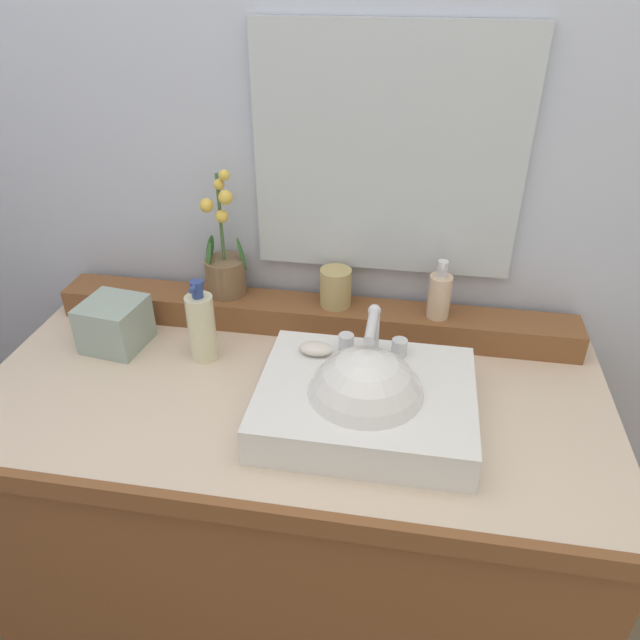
{
  "coord_description": "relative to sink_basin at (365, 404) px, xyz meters",
  "views": [
    {
      "loc": [
        0.23,
        -0.97,
        1.65
      ],
      "look_at": [
        0.06,
        -0.02,
        1.05
      ],
      "focal_mm": 33.67,
      "sensor_mm": 36.0,
      "label": 1
    }
  ],
  "objects": [
    {
      "name": "tumbler_cup",
      "position": [
        -0.11,
        0.32,
        0.07
      ],
      "size": [
        0.07,
        0.07,
        0.09
      ],
      "primitive_type": "cylinder",
      "color": "tan",
      "rests_on": "back_ledge"
    },
    {
      "name": "wall_back",
      "position": [
        -0.16,
        0.49,
        0.46
      ],
      "size": [
        2.96,
        0.2,
        2.71
      ],
      "primitive_type": "cube",
      "color": "silver",
      "rests_on": "ground"
    },
    {
      "name": "mirror",
      "position": [
        -0.01,
        0.38,
        0.37
      ],
      "size": [
        0.58,
        0.02,
        0.53
      ],
      "primitive_type": "cube",
      "color": "silver"
    },
    {
      "name": "soap_bar",
      "position": [
        -0.11,
        0.1,
        0.05
      ],
      "size": [
        0.07,
        0.04,
        0.02
      ],
      "primitive_type": "ellipsoid",
      "color": "silver",
      "rests_on": "sink_basin"
    },
    {
      "name": "soap_dispenser",
      "position": [
        0.13,
        0.31,
        0.08
      ],
      "size": [
        0.05,
        0.05,
        0.14
      ],
      "color": "beige",
      "rests_on": "back_ledge"
    },
    {
      "name": "vanity_cabinet",
      "position": [
        -0.16,
        0.07,
        -0.47
      ],
      "size": [
        1.32,
        0.64,
        0.86
      ],
      "color": "brown",
      "rests_on": "ground"
    },
    {
      "name": "lotion_bottle",
      "position": [
        -0.38,
        0.16,
        0.04
      ],
      "size": [
        0.06,
        0.06,
        0.19
      ],
      "color": "beige",
      "rests_on": "vanity_cabinet"
    },
    {
      "name": "sink_basin",
      "position": [
        0.0,
        0.0,
        0.0
      ],
      "size": [
        0.42,
        0.33,
        0.26
      ],
      "color": "white",
      "rests_on": "vanity_cabinet"
    },
    {
      "name": "tissue_box",
      "position": [
        -0.6,
        0.17,
        0.01
      ],
      "size": [
        0.15,
        0.15,
        0.11
      ],
      "primitive_type": "cube",
      "rotation": [
        0.0,
        0.0,
        -0.13
      ],
      "color": "#95A89D",
      "rests_on": "vanity_cabinet"
    },
    {
      "name": "back_ledge",
      "position": [
        -0.16,
        0.32,
        -0.01
      ],
      "size": [
        1.25,
        0.11,
        0.07
      ],
      "primitive_type": "cube",
      "color": "brown",
      "rests_on": "vanity_cabinet"
    },
    {
      "name": "floor",
      "position": [
        -0.16,
        0.07,
        -0.95
      ],
      "size": [
        2.96,
        3.81,
        0.1
      ],
      "primitive_type": "cube",
      "color": "#76664D",
      "rests_on": "ground"
    },
    {
      "name": "potted_plant",
      "position": [
        -0.38,
        0.34,
        0.1
      ],
      "size": [
        0.11,
        0.1,
        0.31
      ],
      "color": "brown",
      "rests_on": "back_ledge"
    }
  ]
}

